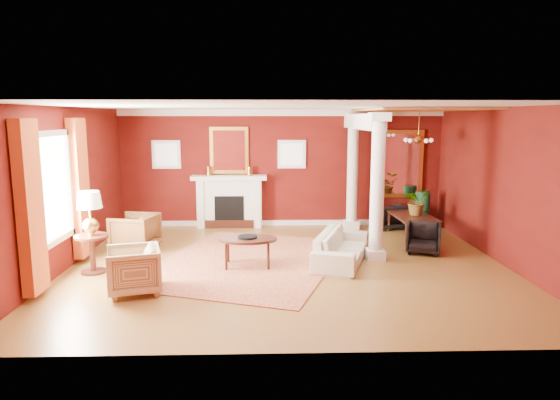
{
  "coord_description": "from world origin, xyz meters",
  "views": [
    {
      "loc": [
        -0.41,
        -8.93,
        2.72
      ],
      "look_at": [
        -0.13,
        0.46,
        1.15
      ],
      "focal_mm": 32.0,
      "sensor_mm": 36.0,
      "label": 1
    }
  ],
  "objects_px": {
    "armchair_leopard": "(135,230)",
    "coffee_table": "(248,240)",
    "sofa": "(342,242)",
    "side_table": "(90,219)",
    "dining_table": "(413,220)",
    "armchair_stripe": "(133,268)"
  },
  "relations": [
    {
      "from": "coffee_table",
      "to": "dining_table",
      "type": "relative_size",
      "value": 0.72
    },
    {
      "from": "armchair_leopard",
      "to": "side_table",
      "type": "xyz_separation_m",
      "value": [
        -0.36,
        -1.51,
        0.55
      ]
    },
    {
      "from": "coffee_table",
      "to": "side_table",
      "type": "relative_size",
      "value": 0.74
    },
    {
      "from": "side_table",
      "to": "dining_table",
      "type": "distance_m",
      "value": 6.85
    },
    {
      "from": "coffee_table",
      "to": "sofa",
      "type": "bearing_deg",
      "value": 7.68
    },
    {
      "from": "armchair_stripe",
      "to": "side_table",
      "type": "xyz_separation_m",
      "value": [
        -0.98,
        1.04,
        0.57
      ]
    },
    {
      "from": "sofa",
      "to": "coffee_table",
      "type": "height_order",
      "value": "sofa"
    },
    {
      "from": "side_table",
      "to": "dining_table",
      "type": "height_order",
      "value": "side_table"
    },
    {
      "from": "armchair_leopard",
      "to": "dining_table",
      "type": "distance_m",
      "value": 6.1
    },
    {
      "from": "coffee_table",
      "to": "armchair_leopard",
      "type": "bearing_deg",
      "value": 152.7
    },
    {
      "from": "coffee_table",
      "to": "side_table",
      "type": "distance_m",
      "value": 2.77
    },
    {
      "from": "side_table",
      "to": "coffee_table",
      "type": "bearing_deg",
      "value": 6.05
    },
    {
      "from": "sofa",
      "to": "armchair_leopard",
      "type": "xyz_separation_m",
      "value": [
        -4.13,
        0.98,
        0.03
      ]
    },
    {
      "from": "armchair_stripe",
      "to": "side_table",
      "type": "height_order",
      "value": "side_table"
    },
    {
      "from": "armchair_stripe",
      "to": "side_table",
      "type": "relative_size",
      "value": 0.56
    },
    {
      "from": "armchair_stripe",
      "to": "coffee_table",
      "type": "xyz_separation_m",
      "value": [
        1.73,
        1.33,
        0.09
      ]
    },
    {
      "from": "armchair_leopard",
      "to": "coffee_table",
      "type": "xyz_separation_m",
      "value": [
        2.36,
        -1.22,
        0.08
      ]
    },
    {
      "from": "dining_table",
      "to": "sofa",
      "type": "bearing_deg",
      "value": 131.61
    },
    {
      "from": "armchair_stripe",
      "to": "dining_table",
      "type": "relative_size",
      "value": 0.54
    },
    {
      "from": "armchair_leopard",
      "to": "dining_table",
      "type": "relative_size",
      "value": 0.56
    },
    {
      "from": "dining_table",
      "to": "coffee_table",
      "type": "bearing_deg",
      "value": 117.13
    },
    {
      "from": "armchair_stripe",
      "to": "sofa",
      "type": "bearing_deg",
      "value": 98.7
    }
  ]
}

